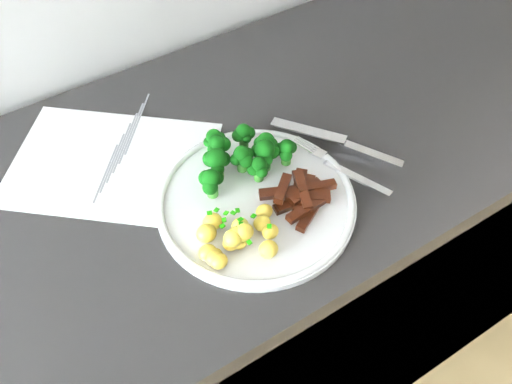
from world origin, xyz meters
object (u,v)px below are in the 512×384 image
object	(u,v)px
potatoes	(235,237)
knife	(353,148)
fork	(343,169)
beef_strips	(301,195)
counter	(211,311)
recipe_paper	(112,163)
broccoli	(241,154)
plate	(256,201)

from	to	relation	value
potatoes	knife	xyz separation A→B (m)	(0.25, 0.06, -0.02)
knife	fork	bearing A→B (deg)	-144.11
beef_strips	knife	world-z (taller)	beef_strips
counter	recipe_paper	world-z (taller)	recipe_paper
recipe_paper	counter	bearing A→B (deg)	-45.59
fork	knife	xyz separation A→B (m)	(0.05, 0.03, -0.01)
broccoli	fork	size ratio (longest dim) A/B	0.95
counter	potatoes	xyz separation A→B (m)	(-0.01, -0.14, 0.46)
plate	fork	bearing A→B (deg)	-10.28
counter	fork	size ratio (longest dim) A/B	13.51
broccoli	knife	xyz separation A→B (m)	(0.18, -0.06, -0.04)
plate	fork	xyz separation A→B (m)	(0.14, -0.03, 0.01)
potatoes	beef_strips	distance (m)	0.12
plate	broccoli	bearing A→B (deg)	78.02
counter	plate	distance (m)	0.46
counter	fork	bearing A→B (deg)	-31.77
counter	beef_strips	world-z (taller)	beef_strips
recipe_paper	potatoes	bearing A→B (deg)	-70.85
counter	recipe_paper	xyz separation A→B (m)	(-0.09, 0.10, 0.44)
plate	knife	bearing A→B (deg)	2.64
plate	beef_strips	bearing A→B (deg)	-30.90
knife	plate	bearing A→B (deg)	-177.36
counter	broccoli	world-z (taller)	broccoli
recipe_paper	beef_strips	world-z (taller)	beef_strips
recipe_paper	broccoli	world-z (taller)	broccoli
potatoes	beef_strips	world-z (taller)	potatoes
counter	recipe_paper	distance (m)	0.46
counter	recipe_paper	bearing A→B (deg)	134.41
beef_strips	fork	distance (m)	0.09
potatoes	knife	distance (m)	0.26
potatoes	fork	bearing A→B (deg)	6.21
plate	beef_strips	world-z (taller)	beef_strips
recipe_paper	beef_strips	xyz separation A→B (m)	(0.20, -0.22, 0.02)
counter	broccoli	size ratio (longest dim) A/B	14.17
beef_strips	recipe_paper	bearing A→B (deg)	132.27
potatoes	beef_strips	xyz separation A→B (m)	(0.12, 0.01, -0.00)
beef_strips	knife	xyz separation A→B (m)	(0.13, 0.04, -0.01)
recipe_paper	broccoli	distance (m)	0.21
broccoli	potatoes	distance (m)	0.14
fork	counter	bearing A→B (deg)	148.23
counter	fork	distance (m)	0.51
beef_strips	fork	xyz separation A→B (m)	(0.08, 0.01, -0.00)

